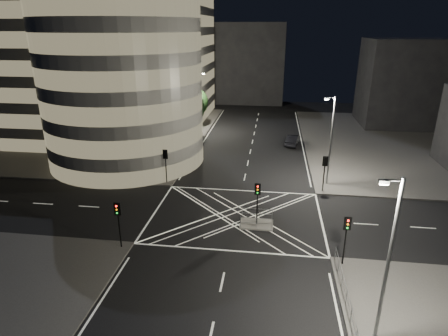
# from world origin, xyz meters

# --- Properties ---
(ground) EXTENTS (120.00, 120.00, 0.00)m
(ground) POSITION_xyz_m (0.00, 0.00, 0.00)
(ground) COLOR black
(ground) RESTS_ON ground
(sidewalk_far_left) EXTENTS (42.00, 42.00, 0.15)m
(sidewalk_far_left) POSITION_xyz_m (-29.00, 27.00, 0.07)
(sidewalk_far_left) COLOR #484543
(sidewalk_far_left) RESTS_ON ground
(sidewalk_far_right) EXTENTS (42.00, 42.00, 0.15)m
(sidewalk_far_right) POSITION_xyz_m (29.00, 27.00, 0.07)
(sidewalk_far_right) COLOR #484543
(sidewalk_far_right) RESTS_ON ground
(central_island) EXTENTS (3.00, 2.00, 0.15)m
(central_island) POSITION_xyz_m (2.00, -1.50, 0.07)
(central_island) COLOR slate
(central_island) RESTS_ON ground
(office_tower_curved) EXTENTS (30.00, 29.00, 27.20)m
(office_tower_curved) POSITION_xyz_m (-20.74, 18.74, 12.65)
(office_tower_curved) COLOR gray
(office_tower_curved) RESTS_ON sidewalk_far_left
(office_block_rear) EXTENTS (24.00, 16.00, 22.00)m
(office_block_rear) POSITION_xyz_m (-22.00, 42.00, 11.15)
(office_block_rear) COLOR gray
(office_block_rear) RESTS_ON sidewalk_far_left
(building_right_far) EXTENTS (14.00, 12.00, 15.00)m
(building_right_far) POSITION_xyz_m (26.00, 40.00, 7.65)
(building_right_far) COLOR black
(building_right_far) RESTS_ON sidewalk_far_right
(building_far_end) EXTENTS (18.00, 8.00, 18.00)m
(building_far_end) POSITION_xyz_m (-4.00, 58.00, 9.00)
(building_far_end) COLOR black
(building_far_end) RESTS_ON ground
(tree_a) EXTENTS (4.91, 4.91, 7.10)m
(tree_a) POSITION_xyz_m (-10.50, 9.00, 4.42)
(tree_a) COLOR black
(tree_a) RESTS_ON sidewalk_far_left
(tree_b) EXTENTS (4.40, 4.40, 6.74)m
(tree_b) POSITION_xyz_m (-10.50, 15.00, 4.36)
(tree_b) COLOR black
(tree_b) RESTS_ON sidewalk_far_left
(tree_c) EXTENTS (4.52, 4.52, 7.63)m
(tree_c) POSITION_xyz_m (-10.50, 21.00, 5.16)
(tree_c) COLOR black
(tree_c) RESTS_ON sidewalk_far_left
(tree_d) EXTENTS (5.04, 5.04, 7.53)m
(tree_d) POSITION_xyz_m (-10.50, 27.00, 4.78)
(tree_d) COLOR black
(tree_d) RESTS_ON sidewalk_far_left
(tree_e) EXTENTS (4.07, 4.07, 6.72)m
(tree_e) POSITION_xyz_m (-10.50, 33.00, 4.52)
(tree_e) COLOR black
(tree_e) RESTS_ON sidewalk_far_left
(traffic_signal_fl) EXTENTS (0.55, 0.22, 4.00)m
(traffic_signal_fl) POSITION_xyz_m (-8.80, 6.80, 2.91)
(traffic_signal_fl) COLOR black
(traffic_signal_fl) RESTS_ON sidewalk_far_left
(traffic_signal_nl) EXTENTS (0.55, 0.22, 4.00)m
(traffic_signal_nl) POSITION_xyz_m (-8.80, -6.80, 2.91)
(traffic_signal_nl) COLOR black
(traffic_signal_nl) RESTS_ON sidewalk_near_left
(traffic_signal_fr) EXTENTS (0.55, 0.22, 4.00)m
(traffic_signal_fr) POSITION_xyz_m (8.80, 6.80, 2.91)
(traffic_signal_fr) COLOR black
(traffic_signal_fr) RESTS_ON sidewalk_far_right
(traffic_signal_nr) EXTENTS (0.55, 0.22, 4.00)m
(traffic_signal_nr) POSITION_xyz_m (8.80, -6.80, 2.91)
(traffic_signal_nr) COLOR black
(traffic_signal_nr) RESTS_ON sidewalk_near_right
(traffic_signal_island) EXTENTS (0.55, 0.22, 4.00)m
(traffic_signal_island) POSITION_xyz_m (2.00, -1.50, 2.91)
(traffic_signal_island) COLOR black
(traffic_signal_island) RESTS_ON central_island
(street_lamp_left_near) EXTENTS (1.25, 0.25, 10.00)m
(street_lamp_left_near) POSITION_xyz_m (-9.44, 12.00, 5.54)
(street_lamp_left_near) COLOR slate
(street_lamp_left_near) RESTS_ON sidewalk_far_left
(street_lamp_left_far) EXTENTS (1.25, 0.25, 10.00)m
(street_lamp_left_far) POSITION_xyz_m (-9.44, 30.00, 5.54)
(street_lamp_left_far) COLOR slate
(street_lamp_left_far) RESTS_ON sidewalk_far_left
(street_lamp_right_far) EXTENTS (1.25, 0.25, 10.00)m
(street_lamp_right_far) POSITION_xyz_m (9.44, 9.00, 5.54)
(street_lamp_right_far) COLOR slate
(street_lamp_right_far) RESTS_ON sidewalk_far_right
(street_lamp_right_near) EXTENTS (1.25, 0.25, 10.00)m
(street_lamp_right_near) POSITION_xyz_m (9.44, -14.00, 5.54)
(street_lamp_right_near) COLOR slate
(street_lamp_right_near) RESTS_ON sidewalk_near_right
(railing_near_right) EXTENTS (0.06, 11.70, 1.10)m
(railing_near_right) POSITION_xyz_m (8.30, -12.15, 0.70)
(railing_near_right) COLOR slate
(railing_near_right) RESTS_ON sidewalk_near_right
(railing_island_south) EXTENTS (2.80, 0.06, 1.10)m
(railing_island_south) POSITION_xyz_m (2.00, -2.40, 0.70)
(railing_island_south) COLOR slate
(railing_island_south) RESTS_ON central_island
(railing_island_north) EXTENTS (2.80, 0.06, 1.10)m
(railing_island_north) POSITION_xyz_m (2.00, -0.60, 0.70)
(railing_island_north) COLOR slate
(railing_island_north) RESTS_ON central_island
(sedan) EXTENTS (2.57, 5.03, 1.58)m
(sedan) POSITION_xyz_m (6.19, 24.11, 0.79)
(sedan) COLOR black
(sedan) RESTS_ON ground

